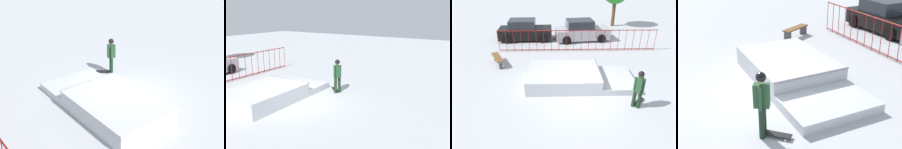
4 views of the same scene
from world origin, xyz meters
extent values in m
plane|color=#B7BABF|center=(0.00, 0.00, 0.00)|extent=(60.00, 60.00, 0.00)
cube|color=silver|center=(-0.89, 1.32, 0.35)|extent=(3.71, 2.75, 0.70)
cube|color=silver|center=(1.81, 1.44, 0.15)|extent=(1.91, 2.68, 0.30)
cylinder|color=gray|center=(0.91, 1.40, 0.70)|extent=(0.19, 2.60, 0.08)
cylinder|color=black|center=(2.36, -0.75, 0.41)|extent=(0.15, 0.15, 0.82)
cylinder|color=black|center=(2.17, -0.64, 0.41)|extent=(0.15, 0.15, 0.82)
cube|color=#264C2D|center=(2.27, -0.70, 1.12)|extent=(0.38, 0.44, 0.60)
cylinder|color=#264C2D|center=(2.42, -0.78, 1.12)|extent=(0.09, 0.09, 0.60)
cylinder|color=#264C2D|center=(2.11, -0.61, 1.12)|extent=(0.09, 0.09, 0.60)
sphere|color=tan|center=(2.27, -0.70, 1.57)|extent=(0.22, 0.22, 0.22)
sphere|color=black|center=(2.27, -0.70, 1.60)|extent=(0.25, 0.25, 0.25)
cube|color=black|center=(2.46, -0.42, 0.08)|extent=(0.68, 0.73, 0.02)
cylinder|color=silver|center=(2.36, -0.71, 0.03)|extent=(0.06, 0.06, 0.06)
cylinder|color=silver|center=(2.19, -0.56, 0.03)|extent=(0.06, 0.06, 0.06)
cylinder|color=silver|center=(2.74, -0.29, 0.03)|extent=(0.06, 0.06, 0.06)
cylinder|color=silver|center=(2.56, -0.14, 0.03)|extent=(0.06, 0.06, 0.06)
camera|label=1|loc=(-8.51, 7.02, 6.30)|focal=48.64mm
camera|label=2|loc=(-8.73, -7.84, 4.17)|focal=42.79mm
camera|label=3|loc=(-0.69, -8.13, 5.56)|focal=33.82mm
camera|label=4|loc=(8.43, -2.66, 4.57)|focal=49.49mm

